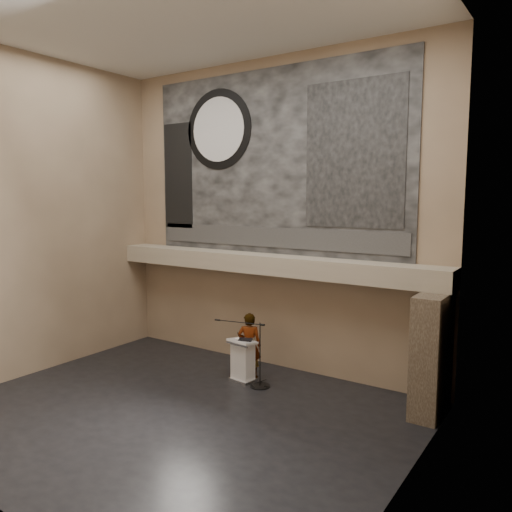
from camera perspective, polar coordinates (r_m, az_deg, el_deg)
The scene contains 20 objects.
floor at distance 11.68m, azimuth -9.20°, elevation -17.41°, with size 10.00×10.00×0.00m, color black.
ceiling at distance 11.28m, azimuth -10.12°, elevation 25.99°, with size 10.00×10.00×0.00m, color silver.
wall_back at distance 13.84m, azimuth 1.85°, elevation 4.65°, with size 10.00×0.02×8.50m, color #7C664E.
wall_left at distance 14.56m, azimuth -24.12°, elevation 4.16°, with size 0.02×8.00×8.50m, color #7C664E.
wall_right at distance 8.10m, azimuth 17.06°, elevation 2.76°, with size 0.02×8.00×8.50m, color #7C664E.
soffit at distance 13.62m, azimuth 0.94°, elevation -0.88°, with size 10.00×0.80×0.50m, color gray.
sprinkler_left at distance 14.54m, azimuth -4.47°, elevation -1.51°, with size 0.04×0.04×0.06m, color #B2893D.
sprinkler_right at distance 12.70m, azimuth 8.04°, elevation -2.79°, with size 0.04×0.04×0.06m, color #B2893D.
banner at distance 13.84m, azimuth 1.81°, elevation 10.66°, with size 8.00×0.05×5.00m, color black.
banner_text_strip at distance 13.82m, azimuth 1.69°, elevation 2.15°, with size 7.76×0.02×0.55m, color #2E2E2E.
banner_clock_rim at distance 14.93m, azimuth -4.31°, elevation 14.22°, with size 2.30×2.30×0.02m, color black.
banner_clock_face at distance 14.92m, azimuth -4.36°, elevation 14.23°, with size 1.84×1.84×0.02m, color silver.
banner_building_print at distance 12.70m, azimuth 11.11°, elevation 11.32°, with size 2.60×0.02×3.60m, color black.
banner_brick_print at distance 15.86m, azimuth -8.88°, elevation 9.01°, with size 1.10×0.02×3.20m, color black.
stone_pier at distance 11.73m, azimuth 19.43°, elevation -10.58°, with size 0.60×1.40×2.70m, color #403427.
lectern at distance 13.19m, azimuth -1.52°, elevation -11.85°, with size 0.75×0.58×1.13m.
binder at distance 12.97m, azimuth -1.24°, elevation -9.56°, with size 0.34×0.27×0.04m, color black.
papers at distance 13.09m, azimuth -2.15°, elevation -9.48°, with size 0.21×0.29×0.01m, color white.
speaker_person at distance 13.35m, azimuth -0.77°, elevation -10.18°, with size 0.64×0.42×1.75m, color white.
mic_stand at distance 12.96m, azimuth 0.27°, elevation -13.58°, with size 1.51×0.52×1.65m.
Camera 1 is at (7.33, -7.73, 4.79)m, focal length 35.00 mm.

